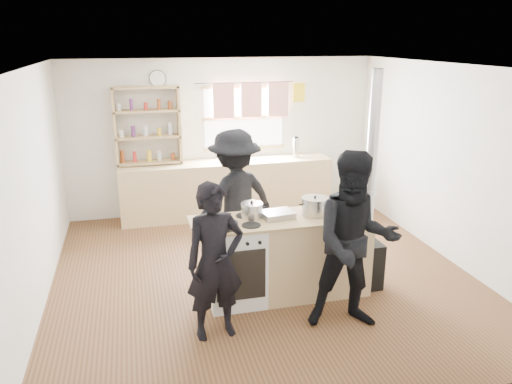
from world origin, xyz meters
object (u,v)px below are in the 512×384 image
(person_far, at_px, (235,200))
(flue_heater, at_px, (366,235))
(bread_board, at_px, (354,207))
(thermos, at_px, (296,148))
(cooking_island, at_px, (287,256))
(skillet_greens, at_px, (223,225))
(person_near_right, at_px, (355,242))
(stockpot_counter, at_px, (315,206))
(stockpot_stove, at_px, (252,210))
(roast_tray, at_px, (277,214))
(person_near_left, at_px, (215,262))

(person_far, bearing_deg, flue_heater, 123.22)
(bread_board, bearing_deg, thermos, 85.21)
(thermos, height_order, cooking_island, thermos)
(skillet_greens, xyz_separation_m, person_near_right, (1.19, -0.63, -0.05))
(stockpot_counter, distance_m, flue_heater, 0.74)
(person_far, bearing_deg, skillet_greens, 49.74)
(stockpot_stove, relative_size, stockpot_counter, 0.81)
(roast_tray, height_order, stockpot_counter, stockpot_counter)
(bread_board, xyz_separation_m, person_near_left, (-1.69, -0.60, -0.20))
(cooking_island, bearing_deg, bread_board, -0.35)
(roast_tray, height_order, bread_board, bread_board)
(roast_tray, xyz_separation_m, bread_board, (0.89, -0.03, 0.01))
(cooking_island, xyz_separation_m, skillet_greens, (-0.74, -0.13, 0.49))
(cooking_island, height_order, stockpot_stove, stockpot_stove)
(roast_tray, bearing_deg, cooking_island, -15.40)
(stockpot_counter, bearing_deg, thermos, 75.75)
(person_near_left, distance_m, person_near_right, 1.37)
(thermos, xyz_separation_m, person_far, (-1.42, -1.88, -0.19))
(cooking_island, height_order, person_far, person_far)
(thermos, distance_m, person_near_left, 3.89)
(stockpot_stove, relative_size, flue_heater, 0.10)
(thermos, bearing_deg, roast_tray, -112.29)
(skillet_greens, bearing_deg, person_near_right, -27.90)
(thermos, relative_size, person_far, 0.19)
(bread_board, relative_size, flue_heater, 0.12)
(thermos, bearing_deg, flue_heater, -91.58)
(stockpot_counter, xyz_separation_m, person_far, (-0.72, 0.88, -0.15))
(skillet_greens, relative_size, flue_heater, 0.14)
(person_near_left, bearing_deg, stockpot_counter, 18.85)
(bread_board, height_order, person_near_left, person_near_left)
(person_near_right, bearing_deg, stockpot_stove, 147.12)
(stockpot_stove, distance_m, person_near_left, 0.89)
(thermos, relative_size, flue_heater, 0.13)
(roast_tray, distance_m, person_far, 0.91)
(thermos, distance_m, skillet_greens, 3.39)
(cooking_island, bearing_deg, thermos, 69.89)
(person_near_left, bearing_deg, cooking_island, 25.80)
(cooking_island, xyz_separation_m, flue_heater, (0.94, -0.04, 0.18))
(stockpot_counter, height_order, person_near_right, person_near_right)
(person_near_right, distance_m, person_far, 1.85)
(person_near_right, relative_size, person_far, 1.03)
(bread_board, height_order, flue_heater, flue_heater)
(thermos, height_order, skillet_greens, thermos)
(bread_board, relative_size, person_near_left, 0.20)
(bread_board, bearing_deg, stockpot_stove, 176.15)
(cooking_island, relative_size, bread_board, 6.46)
(skillet_greens, xyz_separation_m, person_far, (0.33, 1.02, -0.08))
(skillet_greens, xyz_separation_m, stockpot_counter, (1.05, 0.14, 0.07))
(thermos, height_order, person_far, person_far)
(stockpot_counter, bearing_deg, skillet_greens, -172.36)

